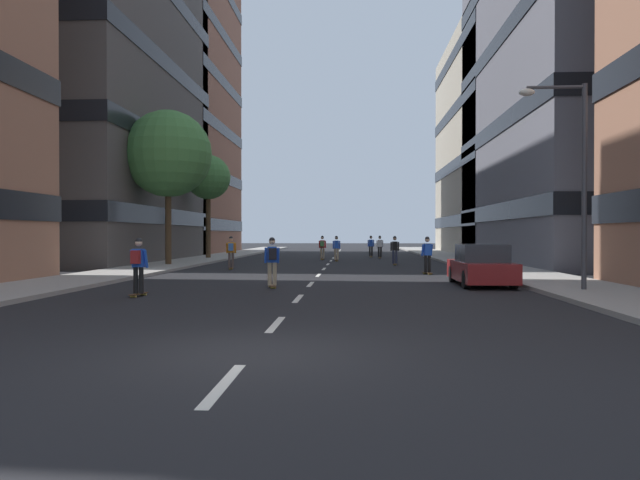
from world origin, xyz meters
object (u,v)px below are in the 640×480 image
Objects in this scene: parked_car_near at (481,266)px; street_tree_near at (208,178)px; skater_0 at (336,247)px; skater_5 at (272,259)px; skater_1 at (138,263)px; skater_6 at (322,246)px; skater_8 at (380,246)px; skater_2 at (427,253)px; street_tree_mid at (168,154)px; streetlamp_right at (573,163)px; skater_4 at (395,249)px; skater_7 at (231,250)px; skater_3 at (371,245)px.

street_tree_near is at bearing 125.48° from parked_car_near.
skater_5 is (-1.65, -20.92, 0.03)m from skater_0.
skater_6 is (4.19, 26.18, 0.00)m from skater_1.
skater_8 is at bearing 13.87° from street_tree_near.
street_tree_near is 4.32× the size of skater_0.
skater_1 is 14.50m from skater_2.
skater_1 and skater_6 have the same top height.
street_tree_mid is 23.49m from streetlamp_right.
skater_0 is 1.00× the size of skater_4.
street_tree_mid reaches higher than skater_5.
skater_7 is (-9.10, -4.89, 0.03)m from skater_4.
skater_4 and skater_8 have the same top height.
parked_car_near is 27.35m from street_tree_near.
skater_2 is at bearing 101.68° from parked_car_near.
skater_8 is at bearing 59.56° from skater_0.
street_tree_near is 21.97m from skater_2.
skater_5 is at bearing -130.35° from skater_2.
street_tree_near reaches higher than skater_5.
streetlamp_right reaches higher than skater_5.
skater_3 is at bearing 81.51° from skater_5.
skater_5 and skater_8 have the same top height.
street_tree_near is 4.32× the size of skater_3.
skater_0 is (-8.12, 22.39, -3.15)m from streetlamp_right.
skater_2 is at bearing 46.67° from skater_1.
skater_0 is (9.67, 7.25, -5.60)m from street_tree_mid.
skater_7 is (-10.05, 3.56, 0.03)m from skater_2.
skater_3 is at bearing 96.88° from parked_car_near.
skater_8 is (-4.86, 27.94, -3.15)m from streetlamp_right.
street_tree_near is 14.32m from skater_3.
streetlamp_right is 3.65× the size of skater_5.
street_tree_near is 4.32× the size of skater_1.
streetlamp_right reaches higher than skater_4.
streetlamp_right is 3.65× the size of skater_6.
skater_6 is (0.55, 23.06, 0.00)m from skater_5.
parked_car_near is 0.68× the size of streetlamp_right.
streetlamp_right is 3.65× the size of skater_4.
street_tree_near reaches higher than skater_4.
streetlamp_right is at bearing -54.29° from street_tree_near.
skater_1 is (4.37, -26.40, -5.08)m from street_tree_near.
skater_0 is 11.30m from skater_7.
skater_0 is 24.62m from skater_1.
skater_2 reaches higher than parked_car_near.
skater_3 is 1.00× the size of skater_8.
skater_3 is 2.20m from skater_8.
skater_6 is (8.56, 9.38, -5.57)m from street_tree_mid.
parked_car_near is at bearing -73.16° from skater_0.
skater_5 is (-4.27, -28.57, 0.03)m from skater_3.
skater_2 and skater_4 have the same top height.
street_tree_near is (-15.56, 21.83, 5.39)m from parked_car_near.
skater_1 is 26.51m from skater_6.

